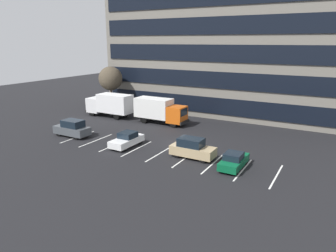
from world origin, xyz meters
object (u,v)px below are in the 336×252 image
(sedan_forest, at_px, (234,161))
(suv_tan, at_px, (192,148))
(box_truck_white, at_px, (110,104))
(suv_charcoal, at_px, (72,128))
(box_truck_orange, at_px, (160,110))
(bare_tree, at_px, (111,79))
(sedan_white, at_px, (127,140))

(sedan_forest, xyz_separation_m, suv_tan, (-4.24, 0.48, 0.25))
(box_truck_white, distance_m, sedan_forest, 24.04)
(suv_charcoal, xyz_separation_m, suv_tan, (15.18, 0.55, -0.02))
(box_truck_orange, distance_m, suv_tan, 13.46)
(box_truck_white, bearing_deg, suv_charcoal, -75.85)
(suv_tan, bearing_deg, box_truck_white, 152.19)
(box_truck_orange, height_order, bare_tree, bare_tree)
(box_truck_white, relative_size, bare_tree, 1.04)
(box_truck_white, relative_size, sedan_white, 1.74)
(box_truck_white, height_order, box_truck_orange, box_truck_white)
(sedan_white, xyz_separation_m, suv_tan, (7.48, 0.31, 0.22))
(box_truck_white, bearing_deg, suv_tan, -27.81)
(box_truck_white, distance_m, bare_tree, 5.43)
(suv_charcoal, bearing_deg, suv_tan, 2.07)
(bare_tree, bearing_deg, sedan_white, -45.75)
(suv_charcoal, bearing_deg, box_truck_orange, 60.28)
(sedan_forest, relative_size, bare_tree, 0.57)
(suv_charcoal, relative_size, sedan_forest, 1.09)
(suv_charcoal, distance_m, sedan_white, 7.71)
(sedan_forest, bearing_deg, box_truck_white, 155.91)
(suv_tan, bearing_deg, sedan_white, -177.64)
(sedan_white, bearing_deg, box_truck_white, 136.63)
(sedan_white, relative_size, suv_tan, 0.99)
(suv_tan, distance_m, bare_tree, 24.37)
(suv_charcoal, xyz_separation_m, sedan_forest, (19.43, 0.07, -0.28))
(suv_charcoal, distance_m, sedan_forest, 19.43)
(box_truck_orange, height_order, suv_charcoal, box_truck_orange)
(box_truck_white, bearing_deg, box_truck_orange, 1.91)
(box_truck_orange, distance_m, bare_tree, 11.82)
(box_truck_white, distance_m, suv_tan, 20.00)
(sedan_forest, height_order, bare_tree, bare_tree)
(box_truck_orange, relative_size, bare_tree, 1.04)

